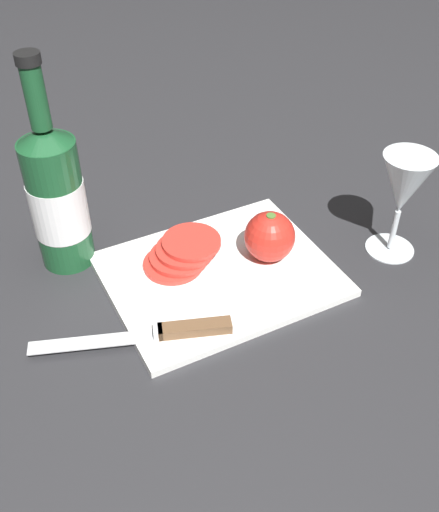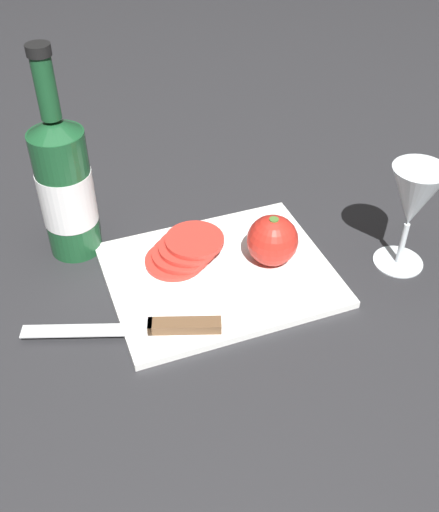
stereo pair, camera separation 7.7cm
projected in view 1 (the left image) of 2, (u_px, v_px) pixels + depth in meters
ground_plane at (224, 272)px, 0.89m from camera, size 3.00×3.00×0.00m
cutting_board at (219, 274)px, 0.88m from camera, size 0.32×0.26×0.01m
wine_bottle at (57, 197)px, 0.85m from camera, size 0.08×0.08×0.32m
wine_glass at (404, 189)px, 0.86m from camera, size 0.08×0.08×0.17m
whole_tomato at (270, 236)px, 0.88m from camera, size 0.08×0.08×0.08m
knife at (173, 331)px, 0.78m from camera, size 0.26×0.11×0.01m
tomato_slice_stack_near at (182, 253)px, 0.89m from camera, size 0.12×0.10×0.03m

